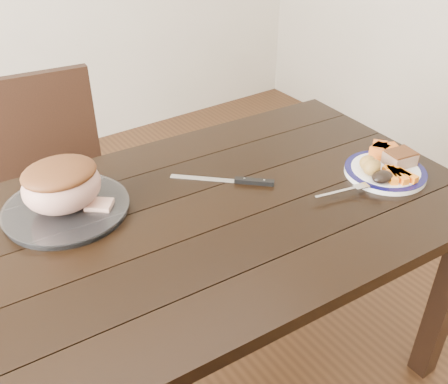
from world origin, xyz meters
TOP-DOWN VIEW (x-y plane):
  - ground at (0.00, 0.00)m, footprint 4.00×4.00m
  - dining_table at (0.00, 0.00)m, footprint 1.65×1.00m
  - chair_far at (-0.18, 0.74)m, footprint 0.47×0.48m
  - dinner_plate at (0.59, -0.16)m, footprint 0.25×0.25m
  - plate_rim at (0.59, -0.16)m, footprint 0.25×0.25m
  - serving_platter at (-0.29, 0.21)m, footprint 0.34×0.34m
  - pork_slice at (0.65, -0.17)m, footprint 0.10×0.08m
  - roasted_potatoes at (0.54, -0.14)m, footprint 0.08×0.08m
  - carrot_batons at (0.58, -0.22)m, footprint 0.08×0.11m
  - pumpkin_wedges at (0.65, -0.10)m, footprint 0.09×0.09m
  - dark_mushroom at (0.52, -0.20)m, footprint 0.07×0.05m
  - fork at (0.40, -0.18)m, footprint 0.18×0.06m
  - roast_joint at (-0.29, 0.21)m, footprint 0.21×0.18m
  - cut_slice at (-0.22, 0.15)m, footprint 0.09×0.09m
  - carving_knife at (0.20, 0.06)m, footprint 0.25×0.24m

SIDE VIEW (x-z plane):
  - ground at x=0.00m, z-range 0.00..0.00m
  - chair_far at x=-0.18m, z-range 0.06..0.99m
  - dining_table at x=0.00m, z-range 0.28..1.03m
  - carving_knife at x=0.20m, z-range 0.75..0.76m
  - dinner_plate at x=0.59m, z-range 0.75..0.77m
  - serving_platter at x=-0.29m, z-range 0.75..0.77m
  - plate_rim at x=0.59m, z-range 0.76..0.78m
  - fork at x=0.40m, z-range 0.77..0.77m
  - cut_slice at x=-0.22m, z-range 0.77..0.78m
  - carrot_batons at x=0.58m, z-range 0.77..0.79m
  - dark_mushroom at x=0.52m, z-range 0.77..0.80m
  - pumpkin_wedges at x=0.65m, z-range 0.77..0.81m
  - pork_slice at x=0.65m, z-range 0.77..0.81m
  - roasted_potatoes at x=0.54m, z-range 0.77..0.82m
  - roast_joint at x=-0.29m, z-range 0.77..0.90m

